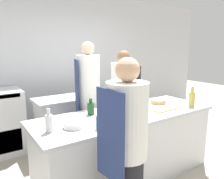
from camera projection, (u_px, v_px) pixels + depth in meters
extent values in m
plane|color=#A89E8E|center=(126.00, 175.00, 2.98)|extent=(16.00, 16.00, 0.00)
cube|color=silver|center=(63.00, 63.00, 4.44)|extent=(8.00, 0.06, 2.80)
cube|color=silver|center=(127.00, 146.00, 2.89)|extent=(2.32, 0.82, 0.85)
cube|color=#B7BABC|center=(127.00, 114.00, 2.81)|extent=(2.42, 0.86, 0.04)
cube|color=silver|center=(88.00, 119.00, 3.97)|extent=(1.76, 0.55, 0.85)
cube|color=silver|center=(87.00, 96.00, 3.88)|extent=(1.84, 0.57, 0.04)
cylinder|color=silver|center=(127.00, 120.00, 1.90)|extent=(0.37, 0.37, 0.68)
cube|color=navy|center=(110.00, 136.00, 1.80)|extent=(0.04, 0.35, 0.79)
sphere|color=tan|center=(128.00, 70.00, 1.81)|extent=(0.21, 0.21, 0.21)
cylinder|color=black|center=(123.00, 128.00, 3.66)|extent=(0.34, 0.34, 0.77)
cylinder|color=white|center=(123.00, 85.00, 3.52)|extent=(0.39, 0.39, 0.70)
cube|color=#2D2D33|center=(133.00, 90.00, 3.64)|extent=(0.04, 0.37, 0.81)
sphere|color=brown|center=(124.00, 57.00, 3.43)|extent=(0.20, 0.20, 0.20)
cylinder|color=black|center=(89.00, 133.00, 3.38)|extent=(0.29, 0.29, 0.83)
cylinder|color=white|center=(88.00, 82.00, 3.22)|extent=(0.34, 0.34, 0.78)
cube|color=navy|center=(77.00, 90.00, 3.20)|extent=(0.11, 0.31, 0.88)
sphere|color=beige|center=(88.00, 48.00, 3.13)|extent=(0.19, 0.19, 0.19)
cylinder|color=#2D5175|center=(99.00, 122.00, 2.25)|extent=(0.07, 0.07, 0.14)
cylinder|color=#2D5175|center=(99.00, 114.00, 2.23)|extent=(0.03, 0.03, 0.05)
cylinder|color=#5B2319|center=(144.00, 109.00, 2.69)|extent=(0.06, 0.06, 0.16)
cylinder|color=#5B2319|center=(144.00, 100.00, 2.67)|extent=(0.03, 0.03, 0.06)
cylinder|color=#19471E|center=(91.00, 109.00, 2.72)|extent=(0.09, 0.09, 0.15)
cylinder|color=#19471E|center=(91.00, 101.00, 2.70)|extent=(0.04, 0.04, 0.06)
cylinder|color=silver|center=(49.00, 124.00, 2.16)|extent=(0.07, 0.07, 0.17)
cylinder|color=silver|center=(48.00, 112.00, 2.14)|extent=(0.03, 0.03, 0.07)
cylinder|color=#B2A84C|center=(192.00, 100.00, 3.08)|extent=(0.09, 0.09, 0.21)
cylinder|color=#B2A84C|center=(193.00, 90.00, 3.05)|extent=(0.04, 0.04, 0.08)
cylinder|color=black|center=(106.00, 117.00, 2.43)|extent=(0.08, 0.08, 0.14)
cylinder|color=black|center=(106.00, 109.00, 2.41)|extent=(0.03, 0.03, 0.05)
cylinder|color=white|center=(74.00, 125.00, 2.29)|extent=(0.22, 0.22, 0.06)
cylinder|color=navy|center=(126.00, 106.00, 2.98)|extent=(0.22, 0.22, 0.07)
cylinder|color=tan|center=(158.00, 101.00, 3.28)|extent=(0.23, 0.23, 0.06)
cube|color=tan|center=(164.00, 109.00, 2.95)|extent=(0.39, 0.18, 0.01)
cylinder|color=silver|center=(114.00, 86.00, 4.24)|extent=(0.30, 0.30, 0.18)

